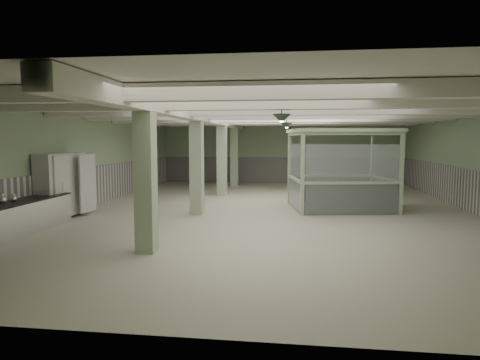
# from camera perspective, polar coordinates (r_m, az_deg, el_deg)

# --- Properties ---
(floor) EXTENTS (20.00, 20.00, 0.00)m
(floor) POSITION_cam_1_polar(r_m,az_deg,el_deg) (15.43, 4.22, -4.12)
(floor) COLOR beige
(floor) RESTS_ON ground
(ceiling) EXTENTS (14.00, 20.00, 0.02)m
(ceiling) POSITION_cam_1_polar(r_m,az_deg,el_deg) (15.25, 4.32, 9.33)
(ceiling) COLOR white
(ceiling) RESTS_ON wall_back
(wall_back) EXTENTS (14.00, 0.02, 3.60)m
(wall_back) POSITION_cam_1_polar(r_m,az_deg,el_deg) (25.22, 5.54, 3.70)
(wall_back) COLOR #9EB591
(wall_back) RESTS_ON floor
(wall_front) EXTENTS (14.00, 0.02, 3.60)m
(wall_front) POSITION_cam_1_polar(r_m,az_deg,el_deg) (5.32, -1.77, -2.86)
(wall_front) COLOR #9EB591
(wall_front) RESTS_ON floor
(wall_left) EXTENTS (0.02, 20.00, 3.60)m
(wall_left) POSITION_cam_1_polar(r_m,az_deg,el_deg) (17.12, -19.85, 2.57)
(wall_left) COLOR #9EB591
(wall_left) RESTS_ON floor
(wainscot_left) EXTENTS (0.05, 19.90, 1.50)m
(wainscot_left) POSITION_cam_1_polar(r_m,az_deg,el_deg) (17.19, -19.66, -0.92)
(wainscot_left) COLOR silver
(wainscot_left) RESTS_ON floor
(wainscot_right) EXTENTS (0.05, 19.90, 1.50)m
(wainscot_right) POSITION_cam_1_polar(r_m,az_deg,el_deg) (16.49, 29.24, -1.56)
(wainscot_right) COLOR silver
(wainscot_right) RESTS_ON floor
(wainscot_back) EXTENTS (13.90, 0.05, 1.50)m
(wainscot_back) POSITION_cam_1_polar(r_m,az_deg,el_deg) (25.25, 5.52, 1.32)
(wainscot_back) COLOR silver
(wainscot_back) RESTS_ON floor
(girder) EXTENTS (0.45, 19.90, 0.40)m
(girder) POSITION_cam_1_polar(r_m,az_deg,el_deg) (15.58, -5.01, 8.43)
(girder) COLOR white
(girder) RESTS_ON ceiling
(beam_a) EXTENTS (13.90, 0.35, 0.32)m
(beam_a) POSITION_cam_1_polar(r_m,az_deg,el_deg) (7.79, 1.20, 11.73)
(beam_a) COLOR white
(beam_a) RESTS_ON ceiling
(beam_b) EXTENTS (13.90, 0.35, 0.32)m
(beam_b) POSITION_cam_1_polar(r_m,az_deg,el_deg) (10.27, 2.75, 10.22)
(beam_b) COLOR white
(beam_b) RESTS_ON ceiling
(beam_c) EXTENTS (13.90, 0.35, 0.32)m
(beam_c) POSITION_cam_1_polar(r_m,az_deg,el_deg) (12.75, 3.69, 9.28)
(beam_c) COLOR white
(beam_c) RESTS_ON ceiling
(beam_d) EXTENTS (13.90, 0.35, 0.32)m
(beam_d) POSITION_cam_1_polar(r_m,az_deg,el_deg) (15.24, 4.31, 8.66)
(beam_d) COLOR white
(beam_d) RESTS_ON ceiling
(beam_e) EXTENTS (13.90, 0.35, 0.32)m
(beam_e) POSITION_cam_1_polar(r_m,az_deg,el_deg) (17.74, 4.76, 8.20)
(beam_e) COLOR white
(beam_e) RESTS_ON ceiling
(beam_f) EXTENTS (13.90, 0.35, 0.32)m
(beam_f) POSITION_cam_1_polar(r_m,az_deg,el_deg) (20.23, 5.10, 7.86)
(beam_f) COLOR white
(beam_f) RESTS_ON ceiling
(beam_g) EXTENTS (13.90, 0.35, 0.32)m
(beam_g) POSITION_cam_1_polar(r_m,az_deg,el_deg) (22.73, 5.37, 7.60)
(beam_g) COLOR white
(beam_g) RESTS_ON ceiling
(column_a) EXTENTS (0.42, 0.42, 3.60)m
(column_a) POSITION_cam_1_polar(r_m,az_deg,el_deg) (9.82, -12.50, 0.84)
(column_a) COLOR #A9BE99
(column_a) RESTS_ON floor
(column_b) EXTENTS (0.42, 0.42, 3.60)m
(column_b) POSITION_cam_1_polar(r_m,az_deg,el_deg) (14.60, -5.80, 2.42)
(column_b) COLOR #A9BE99
(column_b) RESTS_ON floor
(column_c) EXTENTS (0.42, 0.42, 3.60)m
(column_c) POSITION_cam_1_polar(r_m,az_deg,el_deg) (19.50, -2.43, 3.21)
(column_c) COLOR #A9BE99
(column_c) RESTS_ON floor
(column_d) EXTENTS (0.42, 0.42, 3.60)m
(column_d) POSITION_cam_1_polar(r_m,az_deg,el_deg) (23.45, -0.75, 3.60)
(column_d) COLOR #A9BE99
(column_d) RESTS_ON floor
(pendant_front) EXTENTS (0.44, 0.44, 0.22)m
(pendant_front) POSITION_cam_1_polar(r_m,az_deg,el_deg) (10.21, 5.57, 8.14)
(pendant_front) COLOR #2F3B2C
(pendant_front) RESTS_ON ceiling
(pendant_mid) EXTENTS (0.44, 0.44, 0.22)m
(pendant_mid) POSITION_cam_1_polar(r_m,az_deg,el_deg) (15.71, 6.24, 7.19)
(pendant_mid) COLOR #2F3B2C
(pendant_mid) RESTS_ON ceiling
(pendant_back) EXTENTS (0.44, 0.44, 0.22)m
(pendant_back) POSITION_cam_1_polar(r_m,az_deg,el_deg) (20.70, 6.54, 6.77)
(pendant_back) COLOR #2F3B2C
(pendant_back) RESTS_ON ceiling
(prep_counter) EXTENTS (0.85, 4.88, 0.91)m
(prep_counter) POSITION_cam_1_polar(r_m,az_deg,el_deg) (12.61, -28.64, -4.83)
(prep_counter) COLOR silver
(prep_counter) RESTS_ON floor
(pitcher_near) EXTENTS (0.25, 0.28, 0.30)m
(pitcher_near) POSITION_cam_1_polar(r_m,az_deg,el_deg) (12.43, -29.13, -2.25)
(pitcher_near) COLOR silver
(pitcher_near) RESTS_ON prep_counter
(pitcher_far) EXTENTS (0.24, 0.25, 0.25)m
(pitcher_far) POSITION_cam_1_polar(r_m,az_deg,el_deg) (12.70, -27.97, -2.16)
(pitcher_far) COLOR silver
(pitcher_far) RESTS_ON prep_counter
(walkin_cooler) EXTENTS (0.80, 2.22, 2.04)m
(walkin_cooler) POSITION_cam_1_polar(r_m,az_deg,el_deg) (14.93, -22.61, -0.91)
(walkin_cooler) COLOR silver
(walkin_cooler) RESTS_ON floor
(guard_booth) EXTENTS (4.09, 3.63, 2.93)m
(guard_booth) POSITION_cam_1_polar(r_m,az_deg,el_deg) (16.17, 13.33, 3.10)
(guard_booth) COLOR #AEC79F
(guard_booth) RESTS_ON floor
(filing_cabinet) EXTENTS (0.44, 0.56, 1.11)m
(filing_cabinet) POSITION_cam_1_polar(r_m,az_deg,el_deg) (16.43, 19.84, -1.89)
(filing_cabinet) COLOR #5D5F4F
(filing_cabinet) RESTS_ON floor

